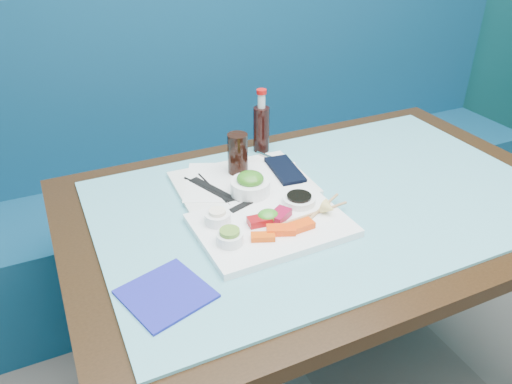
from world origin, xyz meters
name	(u,v)px	position (x,y,z in m)	size (l,w,h in m)	color
booth_bench	(219,182)	(0.00, 2.29, 0.37)	(3.00, 0.56, 1.17)	navy
dining_table	(324,226)	(0.00, 1.45, 0.67)	(1.40, 0.90, 0.75)	black
glass_top	(326,199)	(0.00, 1.45, 0.75)	(1.22, 0.76, 0.01)	#5BA9B7
sashimi_plate	(271,225)	(-0.20, 1.38, 0.77)	(0.37, 0.26, 0.02)	white
salmon_left	(263,237)	(-0.25, 1.33, 0.78)	(0.06, 0.03, 0.01)	#EC4B09
salmon_mid	(281,230)	(-0.20, 1.33, 0.79)	(0.07, 0.03, 0.02)	#FF400A
salmon_right	(300,226)	(-0.15, 1.33, 0.79)	(0.07, 0.03, 0.02)	#F54409
tuna_left	(260,221)	(-0.23, 1.39, 0.79)	(0.06, 0.03, 0.02)	maroon
tuna_right	(280,215)	(-0.17, 1.39, 0.79)	(0.06, 0.04, 0.02)	maroon
seaweed_garnish	(268,216)	(-0.20, 1.39, 0.79)	(0.05, 0.05, 0.03)	#359221
ramekin_wasabi	(230,238)	(-0.32, 1.35, 0.79)	(0.06, 0.06, 0.03)	white
wasabi_fill	(230,232)	(-0.32, 1.35, 0.81)	(0.05, 0.05, 0.01)	olive
ramekin_ginger	(218,218)	(-0.32, 1.44, 0.79)	(0.06, 0.06, 0.03)	white
ginger_fill	(217,212)	(-0.32, 1.44, 0.81)	(0.04, 0.04, 0.01)	white
soy_dish	(299,200)	(-0.09, 1.43, 0.79)	(0.09, 0.09, 0.02)	white
soy_fill	(299,196)	(-0.09, 1.43, 0.80)	(0.06, 0.06, 0.01)	black
lemon_wedge	(329,208)	(-0.05, 1.35, 0.80)	(0.04, 0.04, 0.03)	#E5CB6C
chopstick_sleeve	(248,202)	(-0.21, 1.49, 0.78)	(0.12, 0.02, 0.00)	black
wooden_chopstick_a	(313,214)	(-0.09, 1.37, 0.78)	(0.01, 0.01, 0.21)	#AF7E52
wooden_chopstick_b	(317,213)	(-0.08, 1.37, 0.78)	(0.01, 0.01, 0.22)	tan
serving_tray	(243,183)	(-0.18, 1.61, 0.76)	(0.37, 0.28, 0.01)	white
paper_placemat	(243,181)	(-0.18, 1.61, 0.77)	(0.32, 0.23, 0.00)	white
seaweed_bowl	(250,188)	(-0.19, 1.53, 0.79)	(0.11, 0.11, 0.04)	white
seaweed_salad	(250,179)	(-0.19, 1.53, 0.82)	(0.07, 0.07, 0.04)	#32771B
cola_glass	(238,154)	(-0.17, 1.66, 0.83)	(0.06, 0.06, 0.12)	black
navy_pouch	(285,170)	(-0.04, 1.61, 0.78)	(0.07, 0.17, 0.01)	black
fork	(267,156)	(-0.05, 1.71, 0.78)	(0.01, 0.01, 0.08)	silver
black_chopstick_a	(211,190)	(-0.28, 1.60, 0.77)	(0.01, 0.01, 0.21)	black
black_chopstick_b	(214,189)	(-0.27, 1.60, 0.77)	(0.01, 0.01, 0.20)	black
tray_sleeve	(212,189)	(-0.27, 1.60, 0.77)	(0.03, 0.17, 0.00)	black
cola_bottle_body	(261,129)	(-0.03, 1.79, 0.83)	(0.05, 0.05, 0.15)	black
cola_bottle_neck	(261,101)	(-0.03, 1.79, 0.93)	(0.02, 0.02, 0.05)	silver
cola_bottle_cap	(262,92)	(-0.03, 1.79, 0.96)	(0.03, 0.03, 0.01)	red
blue_napkin	(166,294)	(-0.50, 1.26, 0.76)	(0.16, 0.16, 0.01)	navy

